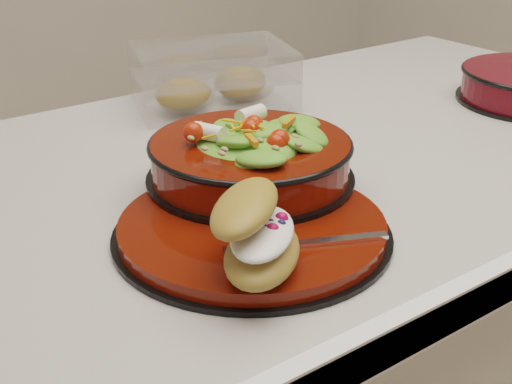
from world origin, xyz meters
TOP-DOWN VIEW (x-y plane):
  - dinner_plate at (-0.27, -0.17)m, footprint 0.30×0.30m
  - salad_bowl at (-0.21, -0.08)m, footprint 0.25×0.25m
  - croissant at (-0.32, -0.24)m, footprint 0.14×0.15m
  - fork at (-0.25, -0.24)m, footprint 0.14×0.08m
  - pastry_box at (-0.05, 0.24)m, footprint 0.29×0.25m

SIDE VIEW (x-z plane):
  - dinner_plate at x=-0.27m, z-range 0.90..0.92m
  - fork at x=-0.25m, z-range 0.92..0.92m
  - pastry_box at x=-0.05m, z-range 0.90..0.99m
  - croissant at x=-0.32m, z-range 0.92..0.99m
  - salad_bowl at x=-0.21m, z-range 0.91..1.01m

